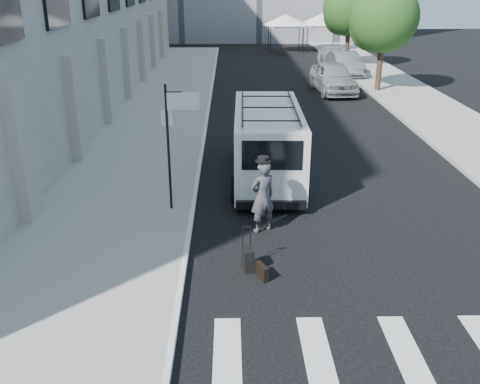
{
  "coord_description": "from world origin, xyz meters",
  "views": [
    {
      "loc": [
        -0.92,
        -10.69,
        6.24
      ],
      "look_at": [
        -0.69,
        1.53,
        1.3
      ],
      "focal_mm": 40.0,
      "sensor_mm": 36.0,
      "label": 1
    }
  ],
  "objects_px": {
    "businessman": "(262,197)",
    "suitcase": "(248,259)",
    "cargo_van": "(267,142)",
    "parked_car_a": "(333,78)",
    "parked_car_c": "(333,56)",
    "briefcase": "(262,272)",
    "parked_car_b": "(345,64)"
  },
  "relations": [
    {
      "from": "suitcase",
      "to": "cargo_van",
      "type": "distance_m",
      "value": 6.17
    },
    {
      "from": "parked_car_b",
      "to": "parked_car_c",
      "type": "bearing_deg",
      "value": 86.72
    },
    {
      "from": "briefcase",
      "to": "parked_car_b",
      "type": "height_order",
      "value": "parked_car_b"
    },
    {
      "from": "parked_car_a",
      "to": "parked_car_c",
      "type": "relative_size",
      "value": 1.06
    },
    {
      "from": "cargo_van",
      "to": "parked_car_c",
      "type": "bearing_deg",
      "value": 76.09
    },
    {
      "from": "businessman",
      "to": "cargo_van",
      "type": "bearing_deg",
      "value": -124.89
    },
    {
      "from": "businessman",
      "to": "briefcase",
      "type": "bearing_deg",
      "value": 57.26
    },
    {
      "from": "briefcase",
      "to": "parked_car_b",
      "type": "xyz_separation_m",
      "value": [
        7.04,
        25.96,
        0.61
      ]
    },
    {
      "from": "suitcase",
      "to": "parked_car_a",
      "type": "xyz_separation_m",
      "value": [
        5.54,
        20.02,
        0.58
      ]
    },
    {
      "from": "parked_car_c",
      "to": "briefcase",
      "type": "bearing_deg",
      "value": -102.51
    },
    {
      "from": "businessman",
      "to": "cargo_van",
      "type": "distance_m",
      "value": 4.05
    },
    {
      "from": "cargo_van",
      "to": "parked_car_b",
      "type": "bearing_deg",
      "value": 72.92
    },
    {
      "from": "briefcase",
      "to": "parked_car_b",
      "type": "distance_m",
      "value": 26.9
    },
    {
      "from": "briefcase",
      "to": "cargo_van",
      "type": "height_order",
      "value": "cargo_van"
    },
    {
      "from": "briefcase",
      "to": "parked_car_a",
      "type": "relative_size",
      "value": 0.09
    },
    {
      "from": "cargo_van",
      "to": "parked_car_c",
      "type": "distance_m",
      "value": 24.75
    },
    {
      "from": "businessman",
      "to": "parked_car_a",
      "type": "xyz_separation_m",
      "value": [
        5.1,
        18.0,
        -0.11
      ]
    },
    {
      "from": "parked_car_a",
      "to": "parked_car_c",
      "type": "xyz_separation_m",
      "value": [
        1.8,
        9.89,
        -0.17
      ]
    },
    {
      "from": "cargo_van",
      "to": "parked_car_c",
      "type": "xyz_separation_m",
      "value": [
        6.52,
        23.87,
        -0.54
      ]
    },
    {
      "from": "cargo_van",
      "to": "parked_car_a",
      "type": "height_order",
      "value": "cargo_van"
    },
    {
      "from": "suitcase",
      "to": "parked_car_a",
      "type": "bearing_deg",
      "value": 63.28
    },
    {
      "from": "parked_car_c",
      "to": "cargo_van",
      "type": "bearing_deg",
      "value": -104.71
    },
    {
      "from": "businessman",
      "to": "suitcase",
      "type": "xyz_separation_m",
      "value": [
        -0.43,
        -2.02,
        -0.7
      ]
    },
    {
      "from": "businessman",
      "to": "suitcase",
      "type": "distance_m",
      "value": 2.18
    },
    {
      "from": "suitcase",
      "to": "parked_car_b",
      "type": "height_order",
      "value": "parked_car_b"
    },
    {
      "from": "briefcase",
      "to": "parked_car_c",
      "type": "height_order",
      "value": "parked_car_c"
    },
    {
      "from": "parked_car_c",
      "to": "suitcase",
      "type": "bearing_deg",
      "value": -103.21
    },
    {
      "from": "briefcase",
      "to": "parked_car_a",
      "type": "bearing_deg",
      "value": 52.22
    },
    {
      "from": "suitcase",
      "to": "briefcase",
      "type": "bearing_deg",
      "value": -63.09
    },
    {
      "from": "suitcase",
      "to": "parked_car_c",
      "type": "distance_m",
      "value": 30.8
    },
    {
      "from": "businessman",
      "to": "parked_car_c",
      "type": "relative_size",
      "value": 0.41
    },
    {
      "from": "parked_car_c",
      "to": "businessman",
      "type": "bearing_deg",
      "value": -103.33
    }
  ]
}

